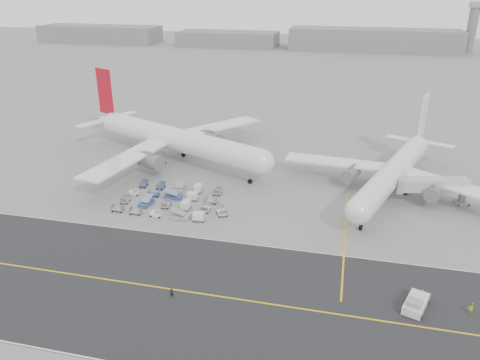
% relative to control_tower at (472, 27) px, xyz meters
% --- Properties ---
extents(ground, '(700.00, 700.00, 0.00)m').
position_rel_control_tower_xyz_m(ground, '(-100.00, -265.00, -16.25)').
color(ground, gray).
rests_on(ground, ground).
extents(taxiway, '(220.00, 59.00, 0.03)m').
position_rel_control_tower_xyz_m(taxiway, '(-94.98, -282.98, -16.24)').
color(taxiway, '#27282A').
rests_on(taxiway, ground).
extents(horizon_buildings, '(520.00, 28.00, 28.00)m').
position_rel_control_tower_xyz_m(horizon_buildings, '(-70.00, -5.00, -16.25)').
color(horizon_buildings, slate).
rests_on(horizon_buildings, ground).
extents(control_tower, '(7.00, 7.00, 31.25)m').
position_rel_control_tower_xyz_m(control_tower, '(0.00, 0.00, 0.00)').
color(control_tower, slate).
rests_on(control_tower, ground).
extents(airliner_a, '(58.16, 56.82, 21.25)m').
position_rel_control_tower_xyz_m(airliner_a, '(-114.83, -230.57, -10.14)').
color(airliner_a, white).
rests_on(airliner_a, ground).
extents(airliner_b, '(48.69, 49.59, 17.81)m').
position_rel_control_tower_xyz_m(airliner_b, '(-60.46, -237.69, -11.12)').
color(airliner_b, white).
rests_on(airliner_b, ground).
extents(pushback_tug, '(4.37, 7.29, 2.08)m').
position_rel_control_tower_xyz_m(pushback_tug, '(-59.51, -279.10, -15.40)').
color(pushback_tug, beige).
rests_on(pushback_tug, ground).
extents(jet_bridge, '(16.13, 6.74, 6.03)m').
position_rel_control_tower_xyz_m(jet_bridge, '(-53.03, -242.26, -12.05)').
color(jet_bridge, gray).
rests_on(jet_bridge, ground).
extents(gse_cluster, '(25.38, 20.16, 1.86)m').
position_rel_control_tower_xyz_m(gse_cluster, '(-107.06, -254.42, -16.25)').
color(gse_cluster, '#939297').
rests_on(gse_cluster, ground).
extents(stray_dolly, '(2.92, 3.27, 1.72)m').
position_rel_control_tower_xyz_m(stray_dolly, '(-94.62, -257.28, -16.25)').
color(stray_dolly, silver).
rests_on(stray_dolly, ground).
extents(ground_crew_a, '(0.62, 0.44, 1.59)m').
position_rel_control_tower_xyz_m(ground_crew_a, '(-94.74, -284.78, -15.46)').
color(ground_crew_a, black).
rests_on(ground_crew_a, ground).
extents(ground_crew_b, '(1.02, 0.90, 1.75)m').
position_rel_control_tower_xyz_m(ground_crew_b, '(-51.97, -278.32, -15.38)').
color(ground_crew_b, '#D0D018').
rests_on(ground_crew_b, ground).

